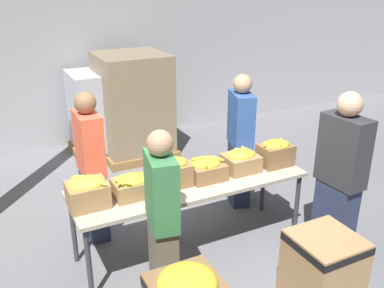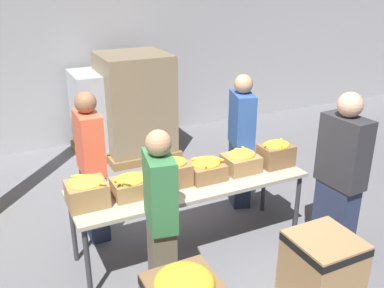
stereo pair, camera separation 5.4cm
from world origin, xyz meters
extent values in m
plane|color=slate|center=(0.00, 0.00, 0.00)|extent=(30.00, 30.00, 0.00)
cube|color=#A8A8AD|center=(0.00, 3.71, 2.00)|extent=(16.00, 0.08, 4.00)
cube|color=#B2A893|center=(0.00, 0.00, 0.78)|extent=(2.46, 0.76, 0.04)
cylinder|color=#38383D|center=(-1.17, -0.32, 0.38)|extent=(0.05, 0.05, 0.76)
cylinder|color=#38383D|center=(1.17, -0.32, 0.38)|extent=(0.05, 0.05, 0.76)
cylinder|color=#38383D|center=(-1.17, 0.32, 0.38)|extent=(0.05, 0.05, 0.76)
cylinder|color=#38383D|center=(1.17, 0.32, 0.38)|extent=(0.05, 0.05, 0.76)
cube|color=#A37A4C|center=(-1.06, -0.01, 0.91)|extent=(0.36, 0.32, 0.22)
ellipsoid|color=yellow|center=(-1.06, -0.01, 1.03)|extent=(0.33, 0.29, 0.09)
ellipsoid|color=yellow|center=(-0.95, -0.11, 1.05)|extent=(0.11, 0.15, 0.04)
ellipsoid|color=yellow|center=(-1.10, 0.06, 1.08)|extent=(0.15, 0.09, 0.04)
cube|color=#A37A4C|center=(-0.63, -0.02, 0.89)|extent=(0.36, 0.29, 0.17)
ellipsoid|color=gold|center=(-0.63, -0.02, 0.98)|extent=(0.33, 0.27, 0.08)
ellipsoid|color=gold|center=(-0.67, 0.01, 0.99)|extent=(0.22, 0.08, 0.04)
ellipsoid|color=gold|center=(-0.75, -0.10, 1.01)|extent=(0.15, 0.17, 0.04)
ellipsoid|color=gold|center=(-0.74, -0.06, 1.00)|extent=(0.09, 0.17, 0.04)
ellipsoid|color=gold|center=(-0.74, -0.07, 1.01)|extent=(0.19, 0.17, 0.04)
cube|color=olive|center=(-0.20, 0.02, 0.92)|extent=(0.36, 0.27, 0.23)
ellipsoid|color=gold|center=(-0.20, 0.02, 1.04)|extent=(0.32, 0.22, 0.12)
ellipsoid|color=gold|center=(-0.27, 0.01, 1.08)|extent=(0.16, 0.04, 0.04)
ellipsoid|color=gold|center=(-0.28, 0.05, 1.09)|extent=(0.17, 0.14, 0.05)
ellipsoid|color=gold|center=(-0.27, 0.05, 1.08)|extent=(0.05, 0.15, 0.04)
ellipsoid|color=gold|center=(-0.19, 0.09, 1.08)|extent=(0.08, 0.16, 0.05)
cube|color=olive|center=(0.18, 0.00, 0.89)|extent=(0.36, 0.33, 0.17)
ellipsoid|color=yellow|center=(0.18, 0.00, 0.98)|extent=(0.31, 0.28, 0.10)
ellipsoid|color=yellow|center=(0.11, 0.03, 1.03)|extent=(0.16, 0.09, 0.04)
ellipsoid|color=yellow|center=(0.16, -0.06, 1.01)|extent=(0.15, 0.20, 0.05)
ellipsoid|color=yellow|center=(0.28, -0.01, 1.01)|extent=(0.18, 0.19, 0.05)
cube|color=#A37A4C|center=(0.61, 0.00, 0.89)|extent=(0.36, 0.32, 0.18)
ellipsoid|color=gold|center=(0.61, 0.00, 0.99)|extent=(0.33, 0.25, 0.11)
ellipsoid|color=gold|center=(0.62, 0.04, 1.03)|extent=(0.11, 0.14, 0.04)
ellipsoid|color=gold|center=(0.69, 0.07, 1.02)|extent=(0.07, 0.16, 0.04)
cube|color=olive|center=(1.04, -0.04, 0.92)|extent=(0.36, 0.27, 0.24)
ellipsoid|color=yellow|center=(1.04, -0.04, 1.05)|extent=(0.31, 0.25, 0.09)
ellipsoid|color=yellow|center=(1.04, -0.11, 1.07)|extent=(0.12, 0.15, 0.05)
ellipsoid|color=yellow|center=(0.95, -0.05, 1.07)|extent=(0.20, 0.06, 0.04)
ellipsoid|color=yellow|center=(1.06, -0.05, 1.07)|extent=(0.17, 0.13, 0.05)
ellipsoid|color=yellow|center=(1.12, -0.04, 1.07)|extent=(0.12, 0.18, 0.05)
cube|color=#2D3856|center=(1.01, 0.63, 0.40)|extent=(0.31, 0.43, 0.81)
cube|color=#2D5199|center=(1.01, 0.63, 1.14)|extent=(0.35, 0.50, 0.67)
sphere|color=tan|center=(1.01, 0.63, 1.59)|extent=(0.23, 0.23, 0.23)
cube|color=#2D3856|center=(1.28, -0.78, 0.42)|extent=(0.25, 0.42, 0.85)
cube|color=#333338|center=(1.28, -0.78, 1.20)|extent=(0.27, 0.49, 0.70)
sphere|color=#DBAD89|center=(1.28, -0.78, 1.67)|extent=(0.24, 0.24, 0.24)
cube|color=#2D3856|center=(-0.85, 0.69, 0.40)|extent=(0.21, 0.38, 0.80)
cube|color=#EA5B3D|center=(-0.85, 0.69, 1.13)|extent=(0.23, 0.45, 0.66)
sphere|color=#896042|center=(-0.85, 0.69, 1.58)|extent=(0.23, 0.23, 0.23)
cube|color=#6B604C|center=(-0.56, -0.57, 0.39)|extent=(0.27, 0.40, 0.78)
cube|color=#387A47|center=(-0.56, -0.57, 1.10)|extent=(0.30, 0.47, 0.64)
sphere|color=tan|center=(-0.56, -0.57, 1.53)|extent=(0.22, 0.22, 0.22)
ellipsoid|color=yellow|center=(-0.67, -1.30, 0.73)|extent=(0.45, 0.45, 0.18)
cube|color=tan|center=(0.65, -1.30, 0.36)|extent=(0.55, 0.55, 0.71)
cube|color=black|center=(0.65, -1.30, 0.66)|extent=(0.55, 0.55, 0.07)
cube|color=olive|center=(-0.11, 3.06, 0.07)|extent=(0.96, 0.96, 0.13)
cube|color=#B2B7C1|center=(-0.11, 3.06, 0.75)|extent=(0.88, 0.88, 1.25)
cube|color=olive|center=(0.36, 2.80, 0.07)|extent=(1.15, 1.15, 0.13)
cube|color=#897556|center=(0.36, 2.80, 0.90)|extent=(1.05, 1.05, 1.53)
camera|label=1|loc=(-1.76, -3.54, 2.79)|focal=40.00mm
camera|label=2|loc=(-1.71, -3.56, 2.79)|focal=40.00mm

